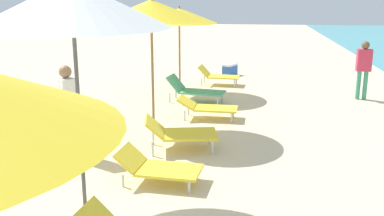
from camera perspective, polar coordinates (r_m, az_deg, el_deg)
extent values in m
cylinder|color=#4C4C51|center=(5.76, -13.93, -1.99)|extent=(0.05, 0.05, 2.35)
cone|color=white|center=(5.53, -14.87, 12.56)|extent=(2.30, 2.30, 0.55)
cube|color=yellow|center=(6.72, -2.86, -7.83)|extent=(0.97, 0.71, 0.04)
cube|color=yellow|center=(6.84, -7.78, -6.20)|extent=(0.38, 0.65, 0.29)
cylinder|color=silver|center=(6.92, 0.60, -8.16)|extent=(0.04, 0.04, 0.19)
cylinder|color=silver|center=(6.46, -0.37, -9.91)|extent=(0.04, 0.04, 0.19)
cylinder|color=silver|center=(7.17, -7.19, -7.44)|extent=(0.04, 0.04, 0.19)
cylinder|color=silver|center=(6.73, -8.69, -9.04)|extent=(0.04, 0.04, 0.19)
cylinder|color=olive|center=(9.02, -4.97, 3.90)|extent=(0.05, 0.05, 2.20)
cone|color=yellow|center=(8.87, -5.16, 12.17)|extent=(2.02, 2.02, 0.40)
cube|color=yellow|center=(9.99, 3.00, -0.07)|extent=(0.97, 0.61, 0.04)
cube|color=yellow|center=(10.05, -0.66, 0.75)|extent=(0.40, 0.58, 0.24)
cylinder|color=silver|center=(10.22, 5.21, -0.52)|extent=(0.04, 0.04, 0.22)
cylinder|color=silver|center=(9.77, 5.01, -1.23)|extent=(0.04, 0.04, 0.22)
cylinder|color=silver|center=(10.34, -0.47, -0.29)|extent=(0.04, 0.04, 0.22)
cylinder|color=silver|center=(9.89, -0.93, -0.98)|extent=(0.04, 0.04, 0.22)
cube|color=yellow|center=(8.07, -0.26, -3.32)|extent=(1.06, 0.86, 0.04)
cube|color=yellow|center=(8.01, -4.74, -2.32)|extent=(0.45, 0.75, 0.30)
cylinder|color=silver|center=(8.43, 2.18, -3.63)|extent=(0.04, 0.04, 0.27)
cylinder|color=silver|center=(7.86, 2.62, -5.00)|extent=(0.04, 0.04, 0.27)
cylinder|color=silver|center=(8.39, -4.89, -3.76)|extent=(0.04, 0.04, 0.27)
cylinder|color=silver|center=(7.82, -4.98, -5.15)|extent=(0.04, 0.04, 0.27)
cylinder|color=olive|center=(12.36, -1.57, 6.20)|extent=(0.05, 0.05, 1.91)
cone|color=yellow|center=(12.24, -1.61, 11.55)|extent=(2.03, 2.03, 0.39)
sphere|color=olive|center=(12.23, -1.61, 12.60)|extent=(0.06, 0.06, 0.06)
cube|color=yellow|center=(13.58, 3.99, 3.93)|extent=(0.97, 0.65, 0.04)
cube|color=yellow|center=(13.65, 1.54, 4.72)|extent=(0.35, 0.59, 0.32)
cylinder|color=silver|center=(13.79, 5.60, 3.48)|extent=(0.04, 0.04, 0.23)
cylinder|color=silver|center=(13.34, 5.35, 3.11)|extent=(0.04, 0.04, 0.23)
cylinder|color=silver|center=(13.94, 1.54, 3.67)|extent=(0.04, 0.04, 0.23)
cylinder|color=silver|center=(13.49, 1.17, 3.30)|extent=(0.04, 0.04, 0.23)
cube|color=#4CA572|center=(11.43, 1.31, 2.01)|extent=(1.20, 0.78, 0.04)
cube|color=#4CA572|center=(11.59, -2.08, 3.19)|extent=(0.44, 0.65, 0.39)
cylinder|color=silver|center=(11.60, 3.80, 1.43)|extent=(0.04, 0.04, 0.25)
cylinder|color=silver|center=(11.12, 3.24, 0.86)|extent=(0.04, 0.04, 0.25)
cylinder|color=silver|center=(11.92, -2.04, 1.81)|extent=(0.04, 0.04, 0.25)
cylinder|color=silver|center=(11.46, -2.83, 1.27)|extent=(0.04, 0.04, 0.25)
cylinder|color=#3F9972|center=(12.54, 20.19, 2.72)|extent=(0.11, 0.11, 0.75)
cylinder|color=#3F9972|center=(12.58, 20.94, 2.69)|extent=(0.11, 0.11, 0.75)
cube|color=#D8334C|center=(12.45, 20.84, 5.65)|extent=(0.36, 0.23, 0.56)
sphere|color=brown|center=(12.40, 21.00, 7.39)|extent=(0.20, 0.20, 0.20)
cylinder|color=#3F9972|center=(8.14, -15.32, -2.96)|extent=(0.11, 0.11, 0.78)
cylinder|color=#3F9972|center=(7.98, -14.95, -3.28)|extent=(0.11, 0.11, 0.78)
cube|color=silver|center=(7.88, -15.46, 1.59)|extent=(0.40, 0.42, 0.58)
sphere|color=#9E704C|center=(7.81, -15.66, 4.42)|extent=(0.21, 0.21, 0.21)
cube|color=#2659B2|center=(15.21, 4.78, 4.74)|extent=(0.51, 0.60, 0.32)
cube|color=white|center=(15.18, 4.80, 5.45)|extent=(0.52, 0.61, 0.06)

